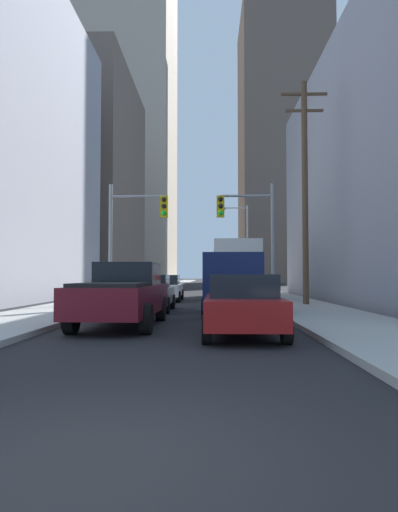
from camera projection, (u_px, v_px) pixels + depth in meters
The scene contains 16 objects.
ground_plane at pixel (91, 466), 3.57m from camera, with size 400.00×400.00×0.00m, color black.
sidewalk_left at pixel (160, 287), 53.64m from camera, with size 3.39×160.00×0.15m, color #9E9E99.
sidewalk_right at pixel (246, 287), 53.38m from camera, with size 3.39×160.00×0.15m, color #9E9E99.
city_bus at pixel (236, 269), 28.92m from camera, with size 2.84×11.57×3.40m.
pickup_truck_maroon at pixel (123, 294), 13.41m from camera, with size 2.20×5.46×1.90m.
cargo_van_navy at pixel (231, 281), 17.27m from camera, with size 2.16×5.23×2.26m.
sedan_red at pixel (242, 305), 11.17m from camera, with size 1.95×4.22×1.52m.
sedan_silver at pixel (149, 293), 18.97m from camera, with size 1.95×4.21×1.52m.
sedan_white at pixel (165, 288), 26.28m from camera, with size 1.95×4.20×1.52m.
traffic_signal_near_left at pixel (135, 224), 22.33m from camera, with size 2.93×0.44×6.00m.
traffic_signal_near_right at pixel (249, 224), 22.19m from camera, with size 2.83×0.44×6.00m.
utility_pole_right at pixel (305, 187), 21.48m from camera, with size 2.20×0.28×10.75m.
street_lamp_right at pixel (243, 240), 38.92m from camera, with size 2.47×0.32×7.50m.
building_left_mid_office at pixel (29, 183), 53.25m from camera, with size 24.37×20.70×24.71m, color #66564C.
building_left_far_tower at pixel (121, 106), 95.16m from camera, with size 21.73×27.61×73.98m, color #B7A893.
building_right_far_highrise at pixel (282, 148), 96.10m from camera, with size 17.58×21.00×56.99m, color #66564C.
Camera 1 is at (0.94, -3.62, 1.50)m, focal length 31.87 mm.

